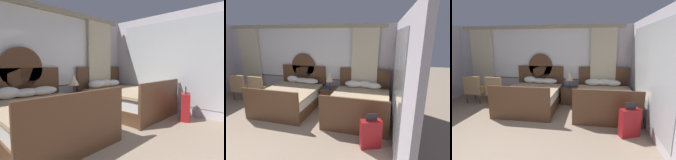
{
  "view_description": "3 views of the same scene",
  "coord_description": "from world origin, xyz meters",
  "views": [
    {
      "loc": [
        -1.38,
        -0.2,
        1.31
      ],
      "look_at": [
        1.64,
        2.67,
        0.94
      ],
      "focal_mm": 28.21,
      "sensor_mm": 36.0,
      "label": 1
    },
    {
      "loc": [
        2.98,
        -2.03,
        2.39
      ],
      "look_at": [
        1.64,
        2.76,
        1.07
      ],
      "focal_mm": 28.21,
      "sensor_mm": 36.0,
      "label": 2
    },
    {
      "loc": [
        1.91,
        -2.44,
        1.99
      ],
      "look_at": [
        1.14,
        2.3,
        1.04
      ],
      "focal_mm": 28.27,
      "sensor_mm": 36.0,
      "label": 3
    }
  ],
  "objects": [
    {
      "name": "bed_near_window",
      "position": [
        0.02,
        2.83,
        0.37
      ],
      "size": [
        1.7,
        2.13,
        1.68
      ],
      "color": "brown",
      "rests_on": "ground_plane"
    },
    {
      "name": "nightstand_between_beds",
      "position": [
        1.16,
        3.44,
        0.28
      ],
      "size": [
        0.53,
        0.56,
        0.57
      ],
      "color": "brown",
      "rests_on": "ground_plane"
    },
    {
      "name": "table_lamp_on_nightstand",
      "position": [
        1.13,
        3.51,
        0.94
      ],
      "size": [
        0.27,
        0.27,
        0.53
      ],
      "color": "brown",
      "rests_on": "nightstand_between_beds"
    },
    {
      "name": "book_on_nightstand",
      "position": [
        1.11,
        3.33,
        0.58
      ],
      "size": [
        0.18,
        0.26,
        0.03
      ],
      "color": "navy",
      "rests_on": "nightstand_between_beds"
    },
    {
      "name": "wall_right_mirror",
      "position": [
        3.26,
        1.67,
        1.35
      ],
      "size": [
        0.08,
        4.49,
        2.7
      ],
      "color": "silver",
      "rests_on": "ground_plane"
    },
    {
      "name": "bed_near_mirror",
      "position": [
        2.29,
        2.83,
        0.37
      ],
      "size": [
        1.7,
        2.13,
        1.68
      ],
      "color": "brown",
      "rests_on": "ground_plane"
    },
    {
      "name": "wall_back_window",
      "position": [
        0.0,
        3.89,
        1.43
      ],
      "size": [
        6.46,
        0.22,
        2.7
      ],
      "color": "silver",
      "rests_on": "ground_plane"
    },
    {
      "name": "suitcase_on_floor",
      "position": [
        2.76,
        1.35,
        0.32
      ],
      "size": [
        0.48,
        0.34,
        0.79
      ],
      "color": "maroon",
      "rests_on": "ground_plane"
    }
  ]
}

